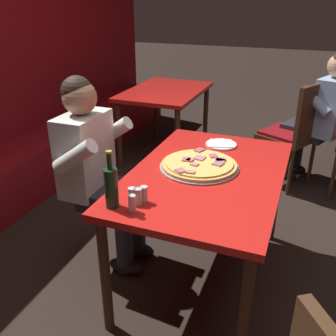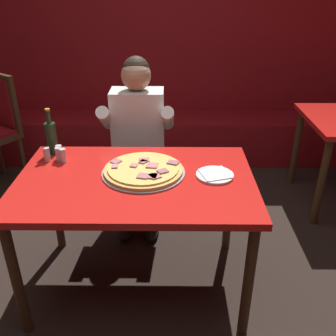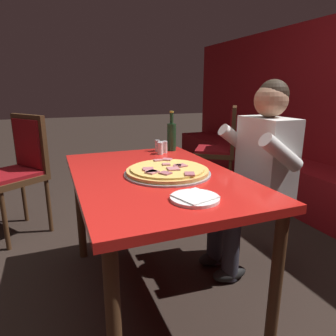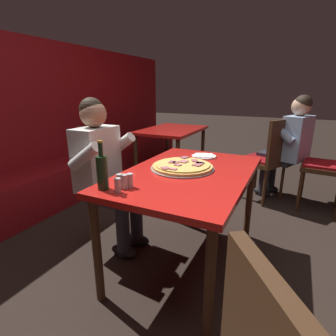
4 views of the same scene
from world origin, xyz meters
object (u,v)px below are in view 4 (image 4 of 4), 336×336
(beer_bottle, at_px, (102,171))
(diner_seated_blue_shirt, at_px, (106,169))
(shaker_black_pepper, at_px, (118,186))
(dining_chair_near_left, at_px, (269,155))
(plate_white_paper, at_px, (204,156))
(main_dining_table, at_px, (188,182))
(dining_chair_side_aisle, at_px, (333,160))
(shaker_red_pepper_flakes, at_px, (130,181))
(background_dining_table, at_px, (172,135))
(shaker_oregano, at_px, (125,182))
(shaker_parmesan, at_px, (120,182))
(diner_standing_companion, at_px, (289,144))
(pizza, at_px, (183,166))

(beer_bottle, height_order, diner_seated_blue_shirt, diner_seated_blue_shirt)
(shaker_black_pepper, distance_m, dining_chair_near_left, 2.23)
(diner_seated_blue_shirt, bearing_deg, plate_white_paper, -54.29)
(main_dining_table, height_order, dining_chair_side_aisle, dining_chair_side_aisle)
(shaker_black_pepper, relative_size, shaker_red_pepper_flakes, 1.00)
(dining_chair_near_left, bearing_deg, beer_bottle, 160.93)
(beer_bottle, distance_m, background_dining_table, 2.48)
(shaker_red_pepper_flakes, relative_size, diner_seated_blue_shirt, 0.07)
(shaker_black_pepper, bearing_deg, dining_chair_near_left, -16.35)
(main_dining_table, height_order, dining_chair_near_left, dining_chair_near_left)
(shaker_oregano, distance_m, dining_chair_side_aisle, 2.42)
(shaker_black_pepper, bearing_deg, dining_chair_side_aisle, -31.37)
(shaker_parmesan, height_order, diner_seated_blue_shirt, diner_seated_blue_shirt)
(main_dining_table, distance_m, background_dining_table, 2.09)
(shaker_oregano, xyz_separation_m, shaker_red_pepper_flakes, (0.03, -0.02, 0.00))
(diner_seated_blue_shirt, bearing_deg, diner_standing_companion, -36.45)
(plate_white_paper, distance_m, shaker_oregano, 0.94)
(plate_white_paper, distance_m, background_dining_table, 1.70)
(shaker_black_pepper, xyz_separation_m, shaker_parmesan, (0.07, 0.03, 0.00))
(main_dining_table, xyz_separation_m, shaker_black_pepper, (-0.55, 0.21, 0.12))
(main_dining_table, bearing_deg, shaker_oregano, 155.69)
(shaker_red_pepper_flakes, height_order, dining_chair_near_left, dining_chair_near_left)
(pizza, bearing_deg, plate_white_paper, -4.84)
(shaker_oregano, relative_size, diner_standing_companion, 0.07)
(plate_white_paper, xyz_separation_m, shaker_black_pepper, (-0.99, 0.19, 0.03))
(dining_chair_side_aisle, relative_size, dining_chair_near_left, 1.00)
(shaker_parmesan, height_order, dining_chair_side_aisle, dining_chair_side_aisle)
(shaker_oregano, relative_size, shaker_red_pepper_flakes, 1.00)
(plate_white_paper, xyz_separation_m, shaker_parmesan, (-0.92, 0.22, 0.03))
(shaker_black_pepper, bearing_deg, shaker_oregano, 0.67)
(dining_chair_near_left, height_order, diner_standing_companion, diner_standing_companion)
(dining_chair_near_left, bearing_deg, shaker_parmesan, 162.33)
(plate_white_paper, height_order, background_dining_table, plate_white_paper)
(plate_white_paper, bearing_deg, beer_bottle, 163.25)
(pizza, height_order, beer_bottle, beer_bottle)
(dining_chair_side_aisle, height_order, diner_standing_companion, diner_standing_companion)
(shaker_oregano, height_order, dining_chair_near_left, dining_chair_near_left)
(dining_chair_near_left, bearing_deg, main_dining_table, 165.45)
(shaker_black_pepper, xyz_separation_m, shaker_red_pepper_flakes, (0.10, -0.02, 0.00))
(main_dining_table, relative_size, shaker_oregano, 15.31)
(pizza, xyz_separation_m, dining_chair_side_aisle, (1.52, -1.14, -0.19))
(diner_seated_blue_shirt, distance_m, dining_chair_side_aisle, 2.41)
(shaker_black_pepper, distance_m, background_dining_table, 2.52)
(diner_seated_blue_shirt, bearing_deg, shaker_oregano, -130.85)
(plate_white_paper, xyz_separation_m, background_dining_table, (1.40, 0.96, -0.11))
(background_dining_table, bearing_deg, shaker_parmesan, -162.23)
(shaker_parmesan, xyz_separation_m, shaker_oregano, (0.01, -0.03, 0.00))
(plate_white_paper, bearing_deg, diner_standing_companion, -26.20)
(shaker_oregano, distance_m, dining_chair_near_left, 2.17)
(shaker_red_pepper_flakes, relative_size, background_dining_table, 0.08)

